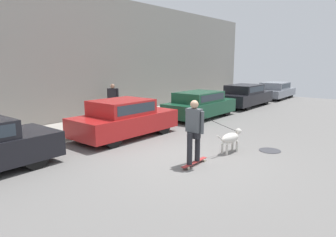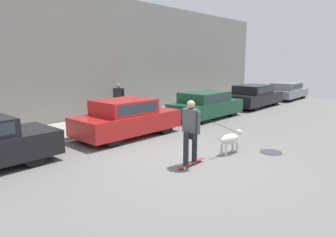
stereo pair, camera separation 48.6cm
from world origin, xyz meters
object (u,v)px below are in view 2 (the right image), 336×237
object	(u,v)px
parked_car_3	(254,96)
pedestrian_with_bag	(119,99)
parked_car_4	(287,91)
parked_car_2	(206,105)
skateboarder	(191,129)
dog	(230,139)
parked_car_1	(127,119)

from	to	relation	value
parked_car_3	pedestrian_with_bag	bearing A→B (deg)	160.11
parked_car_4	pedestrian_with_bag	size ratio (longest dim) A/B	2.64
parked_car_3	parked_car_4	xyz separation A→B (m)	(5.10, -0.00, -0.05)
parked_car_2	parked_car_4	distance (m)	10.06
skateboarder	parked_car_4	bearing A→B (deg)	11.56
parked_car_2	pedestrian_with_bag	distance (m)	4.14
parked_car_2	parked_car_4	xyz separation A→B (m)	(10.06, -0.00, -0.03)
parked_car_3	dog	bearing A→B (deg)	-158.10
parked_car_4	pedestrian_with_bag	xyz separation A→B (m)	(-13.14, 2.74, 0.41)
parked_car_1	parked_car_3	distance (m)	9.87
dog	skateboarder	size ratio (longest dim) A/B	0.48
parked_car_1	dog	bearing A→B (deg)	-78.81
skateboarder	parked_car_3	bearing A→B (deg)	17.36
skateboarder	pedestrian_with_bag	size ratio (longest dim) A/B	1.64
parked_car_3	skateboarder	world-z (taller)	skateboarder
parked_car_3	parked_car_4	bearing A→B (deg)	-1.06
parked_car_1	skateboarder	bearing A→B (deg)	-103.67
parked_car_1	parked_car_4	size ratio (longest dim) A/B	0.96
parked_car_2	dog	world-z (taller)	parked_car_2
parked_car_1	parked_car_2	bearing A→B (deg)	0.37
parked_car_1	parked_car_2	distance (m)	4.91
parked_car_2	pedestrian_with_bag	size ratio (longest dim) A/B	2.60
parked_car_2	skateboarder	size ratio (longest dim) A/B	1.58
parked_car_4	pedestrian_with_bag	distance (m)	13.43
parked_car_3	skateboarder	size ratio (longest dim) A/B	1.76
parked_car_1	pedestrian_with_bag	xyz separation A→B (m)	(1.83, 2.74, 0.34)
parked_car_2	parked_car_4	bearing A→B (deg)	-0.49
parked_car_1	pedestrian_with_bag	size ratio (longest dim) A/B	2.52
parked_car_4	parked_car_2	bearing A→B (deg)	178.41
parked_car_1	skateboarder	world-z (taller)	skateboarder
skateboarder	pedestrian_with_bag	world-z (taller)	skateboarder
dog	parked_car_2	bearing A→B (deg)	48.82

